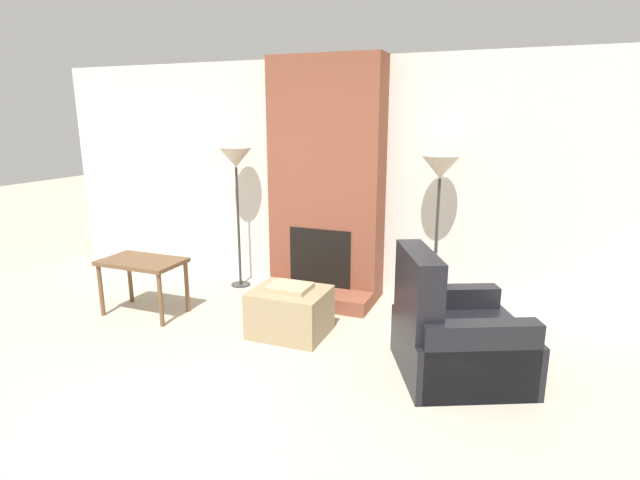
% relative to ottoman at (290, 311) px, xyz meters
% --- Properties ---
extents(ground_plane, '(24.00, 24.00, 0.00)m').
position_rel_ottoman_xyz_m(ground_plane, '(-0.08, -1.63, -0.22)').
color(ground_plane, '#B2A893').
extents(wall_back, '(7.40, 0.06, 2.60)m').
position_rel_ottoman_xyz_m(wall_back, '(-0.08, 1.38, 1.08)').
color(wall_back, silver).
rests_on(wall_back, ground_plane).
extents(fireplace, '(1.24, 0.76, 2.60)m').
position_rel_ottoman_xyz_m(fireplace, '(-0.08, 1.14, 1.00)').
color(fireplace, brown).
rests_on(fireplace, ground_plane).
extents(ottoman, '(0.68, 0.57, 0.48)m').
position_rel_ottoman_xyz_m(ottoman, '(0.00, 0.00, 0.00)').
color(ottoman, '#998460').
rests_on(ottoman, ground_plane).
extents(armchair, '(1.22, 1.21, 1.01)m').
position_rel_ottoman_xyz_m(armchair, '(1.48, -0.21, 0.07)').
color(armchair, black).
rests_on(armchair, ground_plane).
extents(side_table, '(0.82, 0.49, 0.58)m').
position_rel_ottoman_xyz_m(side_table, '(-1.60, -0.09, 0.27)').
color(side_table, brown).
rests_on(side_table, ground_plane).
extents(floor_lamp_left, '(0.37, 0.37, 1.64)m').
position_rel_ottoman_xyz_m(floor_lamp_left, '(-1.14, 1.04, 1.23)').
color(floor_lamp_left, '#333333').
rests_on(floor_lamp_left, ground_plane).
extents(floor_lamp_right, '(0.37, 0.37, 1.61)m').
position_rel_ottoman_xyz_m(floor_lamp_right, '(1.15, 1.04, 1.20)').
color(floor_lamp_right, '#333333').
rests_on(floor_lamp_right, ground_plane).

